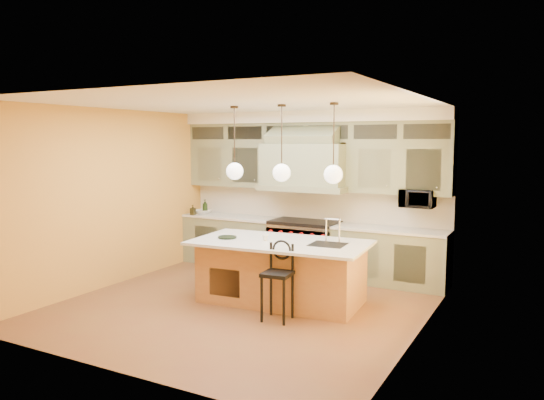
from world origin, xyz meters
The scene contains 18 objects.
floor centered at (0.00, 0.00, 0.00)m, with size 5.00×5.00×0.00m, color brown.
ceiling centered at (0.00, 0.00, 2.90)m, with size 5.00×5.00×0.00m, color white.
wall_back centered at (0.00, 2.50, 1.45)m, with size 5.00×5.00×0.00m, color gold.
wall_front centered at (0.00, -2.50, 1.45)m, with size 5.00×5.00×0.00m, color gold.
wall_left centered at (-2.50, 0.00, 1.45)m, with size 5.00×5.00×0.00m, color gold.
wall_right centered at (2.50, 0.00, 1.45)m, with size 5.00×5.00×0.00m, color gold.
back_cabinetry centered at (0.00, 2.23, 1.43)m, with size 5.00×0.77×2.90m.
range centered at (0.00, 2.14, 0.49)m, with size 1.20×0.74×0.96m.
kitchen_island centered at (0.41, 0.45, 0.47)m, with size 2.65×1.53×1.35m.
counter_stool centered at (0.72, -0.27, 0.60)m, with size 0.40×0.40×1.06m.
microwave centered at (1.95, 2.25, 1.45)m, with size 0.54×0.37×0.30m, color black.
oil_bottle_a centered at (-2.17, 2.15, 1.08)m, with size 0.11×0.11×0.29m, color black.
oil_bottle_b centered at (-2.30, 1.92, 1.04)m, with size 0.09×0.09×0.19m, color black.
fruit_bowl centered at (-2.22, 2.15, 0.98)m, with size 0.32×0.32×0.08m, color white.
cup centered at (0.18, 0.35, 0.96)m, with size 0.09×0.09×0.09m, color silver.
pendant_left centered at (-0.40, 0.45, 1.95)m, with size 0.26×0.26×1.11m.
pendant_center centered at (0.40, 0.45, 1.95)m, with size 0.26×0.26×1.11m.
pendant_right centered at (1.20, 0.45, 1.95)m, with size 0.26×0.26×1.11m.
Camera 1 is at (3.89, -6.37, 2.39)m, focal length 35.00 mm.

